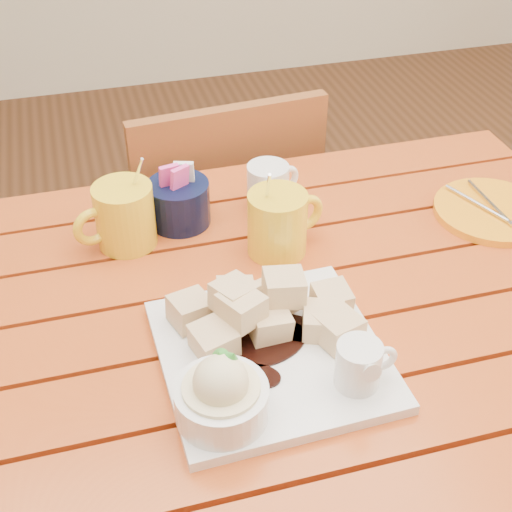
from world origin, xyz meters
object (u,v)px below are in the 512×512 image
object	(u,v)px
coffee_mug_right	(279,222)
chair_far	(218,237)
coffee_mug_left	(123,215)
dessert_plate	(263,352)
orange_saucer	(493,211)
table	(254,363)

from	to	relation	value
coffee_mug_right	chair_far	size ratio (longest dim) A/B	0.18
coffee_mug_left	coffee_mug_right	bearing A→B (deg)	-37.97
dessert_plate	orange_saucer	xyz separation A→B (m)	(0.47, 0.24, -0.03)
orange_saucer	table	bearing A→B (deg)	-164.51
chair_far	orange_saucer	bearing A→B (deg)	125.98
coffee_mug_left	chair_far	xyz separation A→B (m)	(0.22, 0.36, -0.34)
chair_far	coffee_mug_left	bearing A→B (deg)	53.11
dessert_plate	coffee_mug_left	distance (m)	0.35
table	coffee_mug_left	distance (m)	0.30
coffee_mug_left	orange_saucer	world-z (taller)	coffee_mug_left
table	chair_far	world-z (taller)	chair_far
table	orange_saucer	bearing A→B (deg)	15.49
dessert_plate	coffee_mug_right	xyz separation A→B (m)	(0.09, 0.24, 0.02)
coffee_mug_right	chair_far	xyz separation A→B (m)	(-0.00, 0.44, -0.34)
table	coffee_mug_right	xyz separation A→B (m)	(0.07, 0.13, 0.16)
chair_far	coffee_mug_right	bearing A→B (deg)	85.69
chair_far	table	bearing A→B (deg)	77.99
table	dessert_plate	bearing A→B (deg)	-99.82
orange_saucer	coffee_mug_left	bearing A→B (deg)	172.19
orange_saucer	chair_far	distance (m)	0.65
coffee_mug_left	coffee_mug_right	xyz separation A→B (m)	(0.23, -0.08, -0.00)
dessert_plate	coffee_mug_left	world-z (taller)	coffee_mug_left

